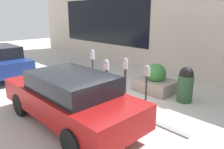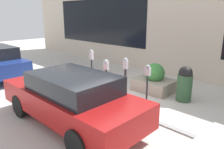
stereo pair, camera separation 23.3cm
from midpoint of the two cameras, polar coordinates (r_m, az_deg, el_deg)
The scene contains 10 objects.
ground_plane at distance 7.29m, azimuth -1.40°, elevation -7.36°, with size 40.00×40.00×0.00m, color beige.
curb_strip at distance 7.23m, azimuth -1.86°, elevation -7.39°, with size 24.50×0.16×0.04m.
building_facade at distance 10.35m, azimuth 17.02°, elevation 11.27°, with size 24.50×0.17×4.35m.
parking_meter_nearest at distance 6.31m, azimuth 8.19°, elevation -0.90°, with size 0.17×0.14×1.46m.
parking_meter_second at distance 6.96m, azimuth 2.55°, elevation -0.32°, with size 0.14×0.12×1.52m.
parking_meter_middle at distance 7.45m, azimuth -2.46°, elevation 0.80°, with size 0.19×0.16×1.36m.
parking_meter_fourth at distance 8.02m, azimuth -6.21°, elevation 3.36°, with size 0.16×0.13×1.60m.
planter_box at distance 8.38m, azimuth 10.20°, elevation -1.64°, with size 1.44×1.13×1.07m.
parked_car_middle at distance 5.83m, azimuth -11.79°, elevation -5.85°, with size 4.38×1.78×1.40m.
trash_bin at distance 7.62m, azimuth 17.61°, elevation -2.29°, with size 0.50×0.50×1.19m.
Camera 2 is at (-4.77, 4.73, 2.84)m, focal length 35.00 mm.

